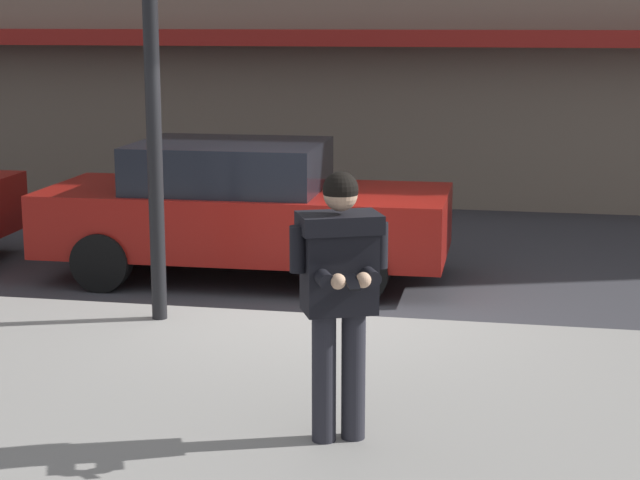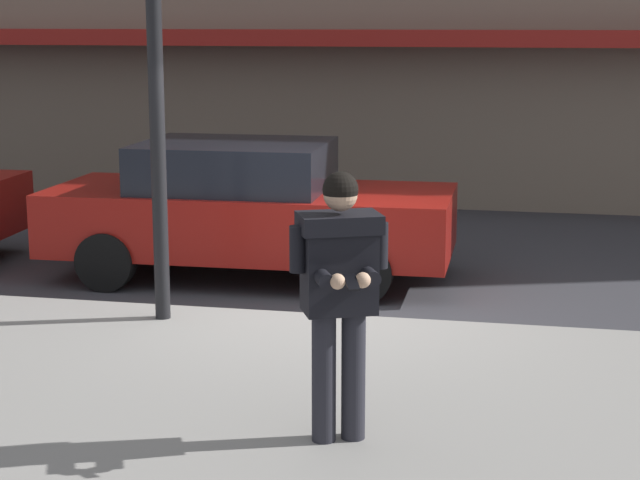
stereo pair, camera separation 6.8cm
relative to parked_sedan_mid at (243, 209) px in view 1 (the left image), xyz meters
name	(u,v)px [view 1 (the left image)]	position (x,y,z in m)	size (l,w,h in m)	color
ground_plane	(319,322)	(1.19, -1.60, -0.79)	(80.00, 80.00, 0.00)	#333338
sidewalk	(380,431)	(2.19, -4.45, -0.72)	(32.00, 5.30, 0.14)	gray
curb_paint_line	(422,325)	(2.19, -1.55, -0.79)	(28.00, 0.12, 0.01)	silver
parked_sedan_mid	(243,209)	(0.00, 0.00, 0.00)	(4.53, 1.98, 1.54)	maroon
man_texting_on_phone	(339,278)	(1.96, -4.81, 0.46)	(0.61, 0.65, 1.81)	#23232B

